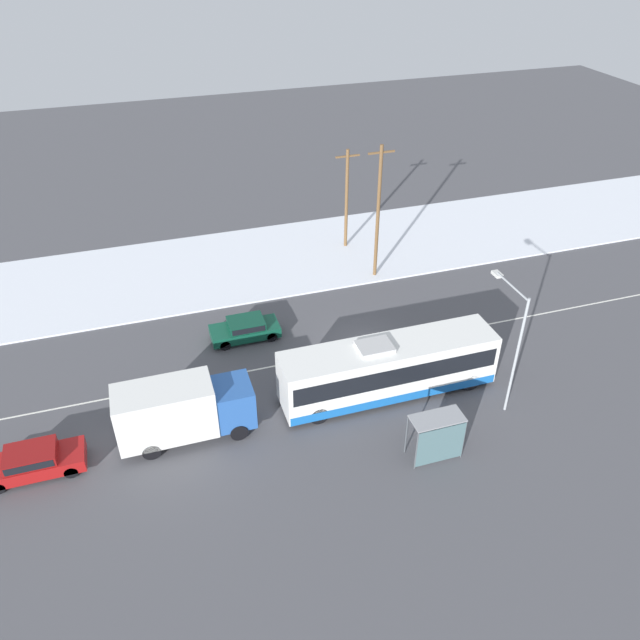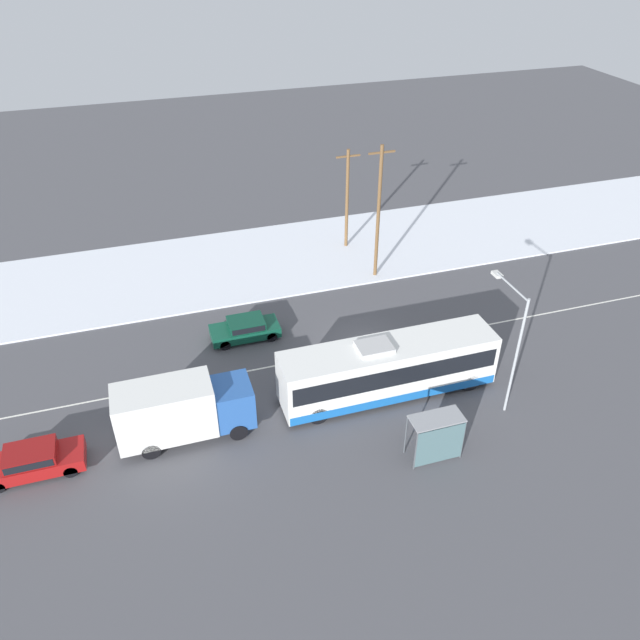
{
  "view_description": "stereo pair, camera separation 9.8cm",
  "coord_description": "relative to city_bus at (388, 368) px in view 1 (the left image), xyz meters",
  "views": [
    {
      "loc": [
        -11.66,
        -27.59,
        22.37
      ],
      "look_at": [
        -2.31,
        1.73,
        1.4
      ],
      "focal_mm": 35.0,
      "sensor_mm": 36.0,
      "label": 1
    },
    {
      "loc": [
        -11.57,
        -27.62,
        22.37
      ],
      "look_at": [
        -2.31,
        1.73,
        1.4
      ],
      "focal_mm": 35.0,
      "sensor_mm": 36.0,
      "label": 2
    }
  ],
  "objects": [
    {
      "name": "ground_plane",
      "position": [
        0.35,
        4.06,
        -1.66
      ],
      "size": [
        120.0,
        120.0,
        0.0
      ],
      "primitive_type": "plane",
      "color": "#4C4C51"
    },
    {
      "name": "snow_lot",
      "position": [
        0.35,
        16.4,
        -1.6
      ],
      "size": [
        80.0,
        10.82,
        0.12
      ],
      "color": "silver",
      "rests_on": "ground_plane"
    },
    {
      "name": "lane_marking_center",
      "position": [
        0.35,
        4.06,
        -1.66
      ],
      "size": [
        60.0,
        0.12,
        0.0
      ],
      "color": "silver",
      "rests_on": "ground_plane"
    },
    {
      "name": "city_bus",
      "position": [
        0.0,
        0.0,
        0.0
      ],
      "size": [
        11.66,
        2.57,
        3.39
      ],
      "color": "white",
      "rests_on": "ground_plane"
    },
    {
      "name": "box_truck",
      "position": [
        -10.86,
        -0.02,
        0.11
      ],
      "size": [
        6.6,
        2.3,
        3.24
      ],
      "color": "silver",
      "rests_on": "ground_plane"
    },
    {
      "name": "sedan_car",
      "position": [
        -6.24,
        7.27,
        -0.93
      ],
      "size": [
        4.14,
        1.8,
        1.31
      ],
      "rotation": [
        0.0,
        0.0,
        3.14
      ],
      "color": "#0F4733",
      "rests_on": "ground_plane"
    },
    {
      "name": "parked_car_near_truck",
      "position": [
        -17.82,
        -0.3,
        -0.89
      ],
      "size": [
        4.42,
        1.8,
        1.39
      ],
      "color": "maroon",
      "rests_on": "ground_plane"
    },
    {
      "name": "pedestrian_at_stop",
      "position": [
        0.79,
        -3.93,
        -0.69
      ],
      "size": [
        0.57,
        0.25,
        1.57
      ],
      "color": "#23232D",
      "rests_on": "ground_plane"
    },
    {
      "name": "bus_shelter",
      "position": [
        0.34,
        -5.19,
        0.01
      ],
      "size": [
        2.52,
        1.2,
        2.4
      ],
      "color": "gray",
      "rests_on": "ground_plane"
    },
    {
      "name": "streetlamp",
      "position": [
        5.4,
        -2.49,
        2.81
      ],
      "size": [
        0.36,
        3.14,
        6.9
      ],
      "color": "#9EA3A8",
      "rests_on": "ground_plane"
    },
    {
      "name": "utility_pole_roadside",
      "position": [
        4.06,
        11.9,
        3.28
      ],
      "size": [
        1.8,
        0.24,
        9.5
      ],
      "color": "brown",
      "rests_on": "ground_plane"
    },
    {
      "name": "utility_pole_snowlot",
      "position": [
        3.58,
        16.73,
        2.36
      ],
      "size": [
        1.8,
        0.24,
        7.67
      ],
      "color": "brown",
      "rests_on": "ground_plane"
    }
  ]
}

